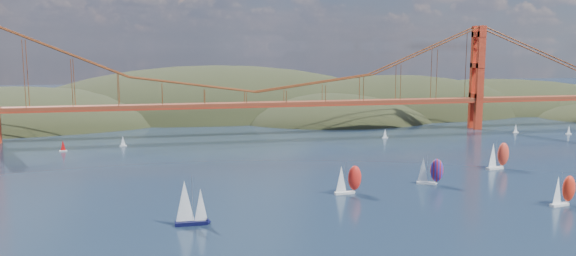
% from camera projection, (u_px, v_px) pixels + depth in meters
% --- Properties ---
extents(headlands, '(725.00, 225.00, 96.00)m').
position_uv_depth(headlands, '(299.00, 129.00, 385.95)').
color(headlands, black).
rests_on(headlands, ground).
extents(bridge, '(552.00, 12.00, 55.00)m').
position_uv_depth(bridge, '(252.00, 71.00, 274.76)').
color(bridge, brown).
rests_on(bridge, ground).
extents(sloop_navy, '(8.14, 4.60, 12.69)m').
position_uv_depth(sloop_navy, '(189.00, 203.00, 139.25)').
color(sloop_navy, black).
rests_on(sloop_navy, ground).
extents(racer_0, '(8.54, 3.65, 9.71)m').
position_uv_depth(racer_0, '(348.00, 179.00, 169.10)').
color(racer_0, silver).
rests_on(racer_0, ground).
extents(racer_1, '(8.49, 4.46, 9.53)m').
position_uv_depth(racer_1, '(563.00, 190.00, 156.57)').
color(racer_1, white).
rests_on(racer_1, ground).
extents(racer_3, '(9.64, 5.13, 10.82)m').
position_uv_depth(racer_3, '(498.00, 155.00, 203.38)').
color(racer_3, silver).
rests_on(racer_3, ground).
extents(racer_rwb, '(8.53, 5.92, 9.56)m').
position_uv_depth(racer_rwb, '(430.00, 171.00, 180.93)').
color(racer_rwb, white).
rests_on(racer_rwb, ground).
extents(distant_boat_2, '(3.00, 2.00, 4.70)m').
position_uv_depth(distant_boat_2, '(63.00, 146.00, 237.89)').
color(distant_boat_2, silver).
rests_on(distant_boat_2, ground).
extents(distant_boat_3, '(3.00, 2.00, 4.70)m').
position_uv_depth(distant_boat_3, '(123.00, 141.00, 249.92)').
color(distant_boat_3, silver).
rests_on(distant_boat_3, ground).
extents(distant_boat_4, '(3.00, 2.00, 4.70)m').
position_uv_depth(distant_boat_4, '(516.00, 128.00, 288.83)').
color(distant_boat_4, silver).
rests_on(distant_boat_4, ground).
extents(distant_boat_5, '(3.00, 2.00, 4.70)m').
position_uv_depth(distant_boat_5, '(569.00, 130.00, 283.65)').
color(distant_boat_5, silver).
rests_on(distant_boat_5, ground).
extents(distant_boat_8, '(3.00, 2.00, 4.70)m').
position_uv_depth(distant_boat_8, '(385.00, 133.00, 271.92)').
color(distant_boat_8, silver).
rests_on(distant_boat_8, ground).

